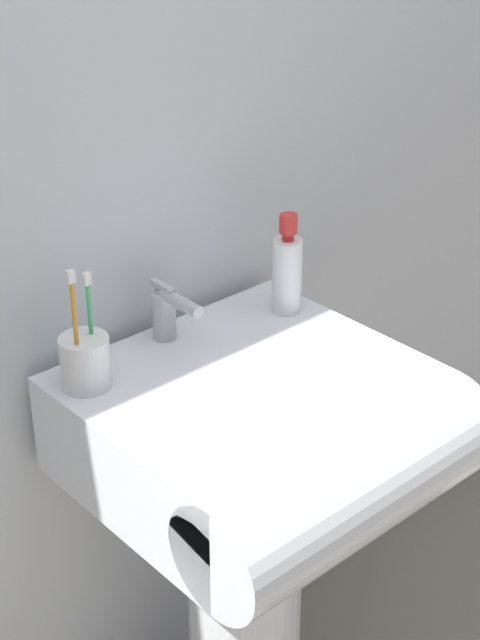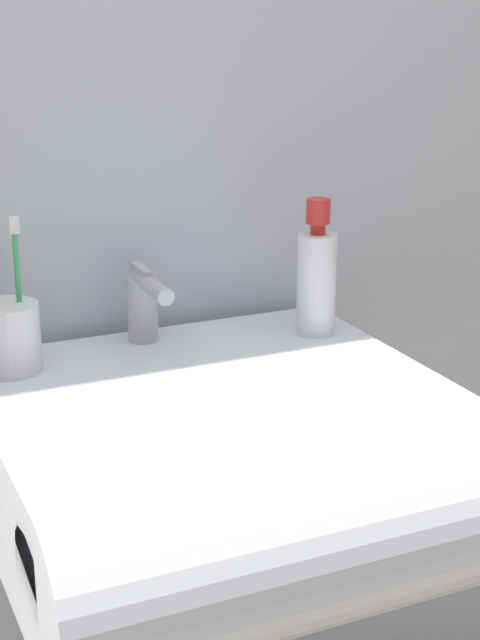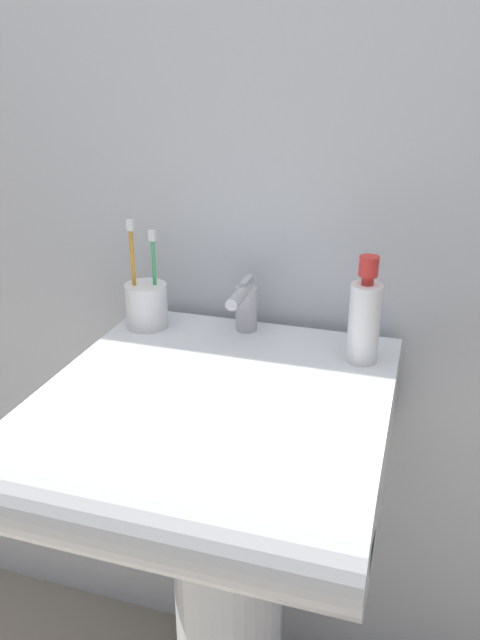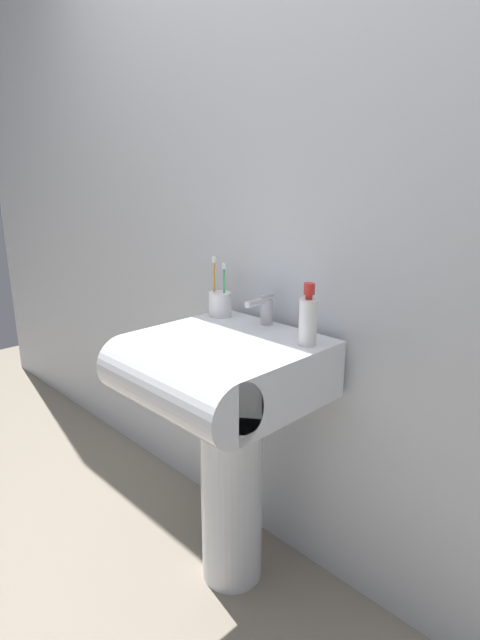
# 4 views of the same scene
# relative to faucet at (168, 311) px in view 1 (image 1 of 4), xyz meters

# --- Properties ---
(wall_back) EXTENTS (5.00, 0.05, 2.40)m
(wall_back) POSITION_rel_faucet_xyz_m (0.02, 0.10, 0.27)
(wall_back) COLOR silver
(wall_back) RESTS_ON ground
(sink_pedestal) EXTENTS (0.21, 0.21, 0.70)m
(sink_pedestal) POSITION_rel_faucet_xyz_m (0.02, -0.17, -0.58)
(sink_pedestal) COLOR white
(sink_pedestal) RESTS_ON ground
(sink_basin) EXTENTS (0.53, 0.54, 0.18)m
(sink_basin) POSITION_rel_faucet_xyz_m (0.02, -0.24, -0.14)
(sink_basin) COLOR white
(sink_basin) RESTS_ON sink_pedestal
(faucet) EXTENTS (0.04, 0.12, 0.10)m
(faucet) POSITION_rel_faucet_xyz_m (0.00, 0.00, 0.00)
(faucet) COLOR #B7B7BC
(faucet) RESTS_ON sink_basin
(toothbrush_cup) EXTENTS (0.08, 0.08, 0.21)m
(toothbrush_cup) POSITION_rel_faucet_xyz_m (-0.19, -0.03, -0.01)
(toothbrush_cup) COLOR white
(toothbrush_cup) RESTS_ON sink_basin
(soap_bottle) EXTENTS (0.05, 0.05, 0.19)m
(soap_bottle) POSITION_rel_faucet_xyz_m (0.22, -0.06, 0.02)
(soap_bottle) COLOR white
(soap_bottle) RESTS_ON sink_basin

